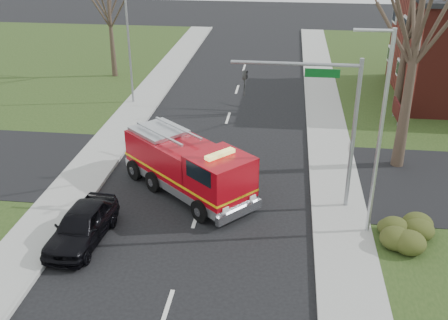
# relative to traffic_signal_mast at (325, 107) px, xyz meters

# --- Properties ---
(ground) EXTENTS (120.00, 120.00, 0.00)m
(ground) POSITION_rel_traffic_signal_mast_xyz_m (-5.21, -1.50, -4.71)
(ground) COLOR black
(ground) RESTS_ON ground
(sidewalk_right) EXTENTS (2.40, 80.00, 0.15)m
(sidewalk_right) POSITION_rel_traffic_signal_mast_xyz_m (0.99, -1.50, -4.63)
(sidewalk_right) COLOR #959690
(sidewalk_right) RESTS_ON ground
(sidewalk_left) EXTENTS (2.40, 80.00, 0.15)m
(sidewalk_left) POSITION_rel_traffic_signal_mast_xyz_m (-11.41, -1.50, -4.63)
(sidewalk_left) COLOR #959690
(sidewalk_left) RESTS_ON ground
(health_center_sign) EXTENTS (0.12, 2.00, 1.40)m
(health_center_sign) POSITION_rel_traffic_signal_mast_xyz_m (5.29, 11.00, -3.83)
(health_center_sign) COLOR #430F10
(health_center_sign) RESTS_ON ground
(hedge_corner) EXTENTS (2.80, 2.00, 0.90)m
(hedge_corner) POSITION_rel_traffic_signal_mast_xyz_m (3.79, -2.50, -4.13)
(hedge_corner) COLOR #323B15
(hedge_corner) RESTS_ON lawn_right
(bare_tree_near) EXTENTS (6.00, 6.00, 12.00)m
(bare_tree_near) POSITION_rel_traffic_signal_mast_xyz_m (4.29, 4.50, 2.71)
(bare_tree_near) COLOR #33291E
(bare_tree_near) RESTS_ON ground
(bare_tree_far) EXTENTS (5.25, 5.25, 10.50)m
(bare_tree_far) POSITION_rel_traffic_signal_mast_xyz_m (5.79, 13.50, 1.78)
(bare_tree_far) COLOR #33291E
(bare_tree_far) RESTS_ON ground
(bare_tree_left) EXTENTS (4.50, 4.50, 9.00)m
(bare_tree_left) POSITION_rel_traffic_signal_mast_xyz_m (-15.21, 18.50, 0.86)
(bare_tree_left) COLOR #33291E
(bare_tree_left) RESTS_ON ground
(traffic_signal_mast) EXTENTS (5.29, 0.18, 6.80)m
(traffic_signal_mast) POSITION_rel_traffic_signal_mast_xyz_m (0.00, 0.00, 0.00)
(traffic_signal_mast) COLOR gray
(traffic_signal_mast) RESTS_ON ground
(streetlight_pole) EXTENTS (1.48, 0.16, 8.40)m
(streetlight_pole) POSITION_rel_traffic_signal_mast_xyz_m (1.93, -2.00, -0.16)
(streetlight_pole) COLOR #B7BABF
(streetlight_pole) RESTS_ON ground
(utility_pole_far) EXTENTS (0.14, 0.14, 7.00)m
(utility_pole_far) POSITION_rel_traffic_signal_mast_xyz_m (-12.01, 12.50, -1.21)
(utility_pole_far) COLOR gray
(utility_pole_far) RESTS_ON ground
(fire_engine) EXTENTS (6.87, 6.53, 2.85)m
(fire_engine) POSITION_rel_traffic_signal_mast_xyz_m (-5.89, 0.54, -3.42)
(fire_engine) COLOR #9C0711
(fire_engine) RESTS_ON ground
(parked_car_maroon) EXTENTS (2.07, 4.48, 1.49)m
(parked_car_maroon) POSITION_rel_traffic_signal_mast_xyz_m (-9.41, -3.94, -3.96)
(parked_car_maroon) COLOR black
(parked_car_maroon) RESTS_ON ground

